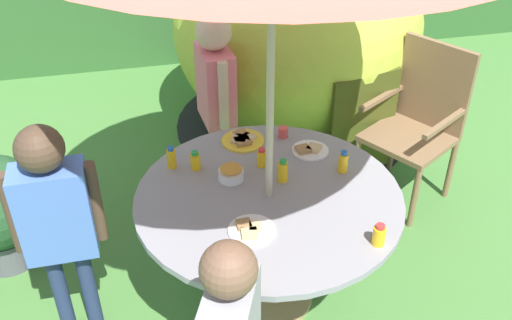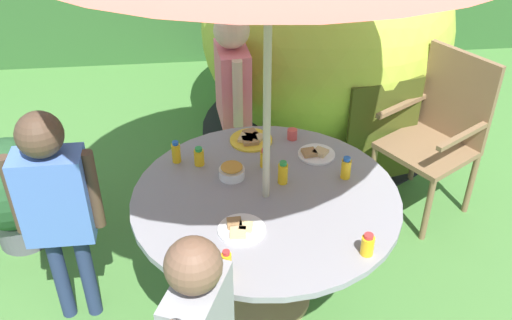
{
  "view_description": "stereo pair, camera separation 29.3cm",
  "coord_description": "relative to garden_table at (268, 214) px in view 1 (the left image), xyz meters",
  "views": [
    {
      "loc": [
        -0.57,
        -2.23,
        2.52
      ],
      "look_at": [
        -0.04,
        0.12,
        0.86
      ],
      "focal_mm": 40.96,
      "sensor_mm": 36.0,
      "label": 1
    },
    {
      "loc": [
        -0.28,
        -2.28,
        2.52
      ],
      "look_at": [
        -0.04,
        0.12,
        0.86
      ],
      "focal_mm": 40.96,
      "sensor_mm": 36.0,
      "label": 2
    }
  ],
  "objects": [
    {
      "name": "wooden_chair",
      "position": [
        1.21,
        0.76,
        -0.01
      ],
      "size": [
        0.68,
        0.68,
        1.07
      ],
      "rotation": [
        0.0,
        0.0,
        -1.01
      ],
      "color": "brown",
      "rests_on": "ground_plane"
    },
    {
      "name": "dome_tent",
      "position": [
        0.66,
        1.82,
        0.24
      ],
      "size": [
        2.35,
        2.35,
        1.69
      ],
      "rotation": [
        0.0,
        0.0,
        0.25
      ],
      "color": "#B2C63F",
      "rests_on": "ground_plane"
    },
    {
      "name": "juice_bottle_far_right",
      "position": [
        0.02,
        0.26,
        0.17
      ],
      "size": [
        0.05,
        0.05,
        0.11
      ],
      "color": "yellow",
      "rests_on": "garden_table"
    },
    {
      "name": "juice_bottle_near_left",
      "position": [
        -0.44,
        0.35,
        0.18
      ],
      "size": [
        0.05,
        0.05,
        0.13
      ],
      "color": "yellow",
      "rests_on": "garden_table"
    },
    {
      "name": "child_in_blue_shirt",
      "position": [
        -1.01,
        -0.01,
        0.2
      ],
      "size": [
        0.43,
        0.21,
        1.26
      ],
      "rotation": [
        0.0,
        0.0,
        0.01
      ],
      "color": "navy",
      "rests_on": "ground_plane"
    },
    {
      "name": "juice_bottle_mid_right",
      "position": [
        0.39,
        -0.46,
        0.18
      ],
      "size": [
        0.06,
        0.06,
        0.11
      ],
      "color": "yellow",
      "rests_on": "garden_table"
    },
    {
      "name": "juice_bottle_center_back",
      "position": [
        0.1,
        0.1,
        0.18
      ],
      "size": [
        0.05,
        0.05,
        0.13
      ],
      "color": "yellow",
      "rests_on": "garden_table"
    },
    {
      "name": "garden_table",
      "position": [
        0.0,
        0.0,
        0.0
      ],
      "size": [
        1.34,
        1.34,
        0.73
      ],
      "color": "tan",
      "rests_on": "ground_plane"
    },
    {
      "name": "juice_bottle_near_right",
      "position": [
        -0.32,
        0.31,
        0.17
      ],
      "size": [
        0.05,
        0.05,
        0.11
      ],
      "color": "yellow",
      "rests_on": "garden_table"
    },
    {
      "name": "plate_center_front",
      "position": [
        0.31,
        0.33,
        0.14
      ],
      "size": [
        0.2,
        0.2,
        0.03
      ],
      "color": "white",
      "rests_on": "garden_table"
    },
    {
      "name": "child_in_pink_shirt",
      "position": [
        -0.09,
        1.03,
        0.23
      ],
      "size": [
        0.22,
        0.44,
        1.3
      ],
      "rotation": [
        0.0,
        0.0,
        -1.48
      ],
      "color": "#3F3F47",
      "rests_on": "ground_plane"
    },
    {
      "name": "juice_bottle_mid_left",
      "position": [
        -0.23,
        -0.51,
        0.18
      ],
      "size": [
        0.04,
        0.04,
        0.13
      ],
      "color": "yellow",
      "rests_on": "garden_table"
    },
    {
      "name": "cup_near",
      "position": [
        0.21,
        0.51,
        0.15
      ],
      "size": [
        0.06,
        0.06,
        0.06
      ],
      "primitive_type": "cylinder",
      "color": "#E04C47",
      "rests_on": "garden_table"
    },
    {
      "name": "ground_plane",
      "position": [
        0.0,
        0.0,
        -0.61
      ],
      "size": [
        10.0,
        10.0,
        0.02
      ],
      "primitive_type": "cube",
      "color": "#477A38"
    },
    {
      "name": "juice_bottle_front_edge",
      "position": [
        0.43,
        0.11,
        0.18
      ],
      "size": [
        0.05,
        0.05,
        0.12
      ],
      "color": "yellow",
      "rests_on": "garden_table"
    },
    {
      "name": "plate_far_left",
      "position": [
        -0.03,
        0.51,
        0.14
      ],
      "size": [
        0.24,
        0.24,
        0.03
      ],
      "color": "yellow",
      "rests_on": "garden_table"
    },
    {
      "name": "snack_bowl",
      "position": [
        -0.16,
        0.17,
        0.16
      ],
      "size": [
        0.13,
        0.13,
        0.08
      ],
      "color": "white",
      "rests_on": "garden_table"
    },
    {
      "name": "plate_back_edge",
      "position": [
        -0.15,
        -0.25,
        0.14
      ],
      "size": [
        0.22,
        0.22,
        0.03
      ],
      "color": "white",
      "rests_on": "garden_table"
    }
  ]
}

